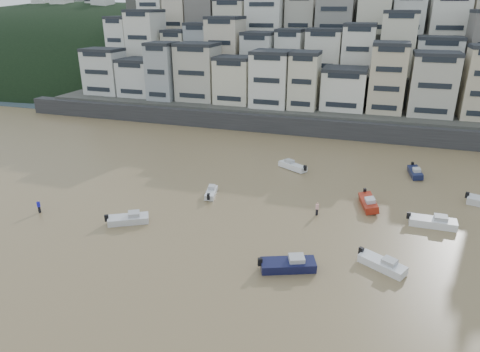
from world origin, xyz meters
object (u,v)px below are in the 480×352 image
(boat_a, at_px, (288,263))
(boat_h, at_px, (293,165))
(person_pink, at_px, (317,209))
(person_blue, at_px, (39,206))
(boat_i, at_px, (415,171))
(boat_b, at_px, (382,262))
(boat_d, at_px, (433,220))
(boat_f, at_px, (211,191))
(boat_j, at_px, (128,218))
(boat_e, at_px, (368,202))

(boat_a, distance_m, boat_h, 28.13)
(boat_a, xyz_separation_m, person_pink, (0.95, 12.82, 0.07))
(boat_h, relative_size, person_blue, 3.04)
(boat_i, height_order, boat_h, boat_h)
(boat_a, distance_m, boat_b, 9.31)
(boat_h, xyz_separation_m, person_blue, (-27.24, -24.83, 0.15))
(boat_d, height_order, person_pink, person_pink)
(boat_f, relative_size, boat_d, 0.74)
(boat_i, xyz_separation_m, boat_b, (-4.52, -27.58, 0.00))
(boat_f, bearing_deg, boat_j, 136.91)
(boat_j, height_order, boat_a, boat_a)
(boat_e, bearing_deg, boat_b, -6.07)
(boat_f, distance_m, boat_d, 28.02)
(boat_e, xyz_separation_m, boat_b, (1.86, -14.03, -0.05))
(boat_h, height_order, person_pink, person_pink)
(boat_h, distance_m, person_pink, 16.02)
(boat_e, bearing_deg, boat_h, -144.99)
(boat_a, bearing_deg, boat_f, 112.14)
(boat_h, xyz_separation_m, person_pink, (5.99, -14.86, 0.15))
(person_blue, bearing_deg, boat_f, 31.67)
(boat_d, xyz_separation_m, person_pink, (-13.38, -1.21, 0.09))
(boat_e, distance_m, boat_h, 15.94)
(boat_h, height_order, boat_d, boat_d)
(boat_j, distance_m, boat_a, 20.48)
(boat_h, bearing_deg, boat_j, 87.79)
(boat_j, height_order, person_pink, person_pink)
(boat_i, height_order, boat_b, boat_b)
(boat_b, relative_size, person_blue, 2.96)
(boat_a, xyz_separation_m, boat_h, (-5.05, 27.68, -0.08))
(boat_f, height_order, boat_d, boat_d)
(boat_d, bearing_deg, boat_e, 157.25)
(boat_e, height_order, boat_j, boat_e)
(boat_f, height_order, boat_a, boat_a)
(boat_j, bearing_deg, boat_h, 28.79)
(boat_f, height_order, boat_b, boat_b)
(boat_h, bearing_deg, person_blue, 72.38)
(boat_e, distance_m, boat_d, 8.03)
(boat_f, relative_size, person_blue, 2.44)
(boat_j, distance_m, boat_h, 28.28)
(boat_e, bearing_deg, boat_d, 53.59)
(boat_d, height_order, person_blue, person_blue)
(boat_e, bearing_deg, person_pink, -67.75)
(boat_a, xyz_separation_m, boat_d, (14.32, 14.03, -0.02))
(boat_f, xyz_separation_m, boat_h, (8.65, 13.36, 0.14))
(boat_f, bearing_deg, boat_e, -93.91)
(boat_i, height_order, boat_f, boat_i)
(boat_i, bearing_deg, boat_f, -66.72)
(boat_a, relative_size, boat_d, 1.02)
(boat_e, relative_size, person_blue, 3.19)
(boat_h, bearing_deg, boat_f, 87.12)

